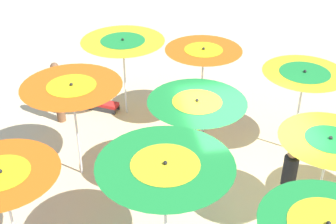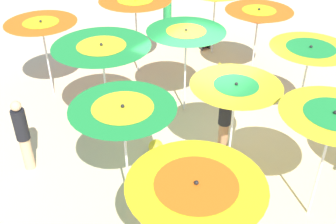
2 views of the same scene
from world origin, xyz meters
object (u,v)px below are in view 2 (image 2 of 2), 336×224
beach_umbrella_3 (258,17)px  beach_umbrella_6 (310,54)px  beach_umbrella_10 (333,123)px  beachgoer_0 (167,18)px  beach_umbrella_5 (102,52)px  beach_umbrella_2 (42,28)px  beachgoer_1 (23,134)px  beachgoer_2 (225,120)px  beach_umbrella_4 (186,37)px  beach_umbrella_8 (123,115)px  beach_umbrella_1 (135,6)px  lounger_1 (230,76)px  beach_umbrella_7 (235,93)px  beach_umbrella_11 (196,192)px  beach_ball (156,147)px  lounger_2 (199,39)px

beach_umbrella_3 → beach_umbrella_6: size_ratio=1.02×
beach_umbrella_10 → beachgoer_0: beach_umbrella_10 is taller
beach_umbrella_5 → beach_umbrella_6: size_ratio=1.11×
beach_umbrella_2 → beachgoer_1: (2.53, 2.04, -1.14)m
beachgoer_0 → beachgoer_2: bearing=-16.3°
beach_umbrella_3 → beach_umbrella_6: (1.54, 2.05, -0.01)m
beach_umbrella_2 → beach_umbrella_4: (-1.59, 3.61, 0.07)m
beach_umbrella_4 → beachgoer_1: size_ratio=1.33×
beach_umbrella_6 → beach_umbrella_8: 5.13m
beach_umbrella_1 → beach_umbrella_3: bearing=116.7°
beach_umbrella_1 → lounger_1: bearing=110.1°
beach_umbrella_10 → beach_umbrella_8: bearing=-59.3°
beach_umbrella_4 → beach_umbrella_7: beach_umbrella_4 is taller
beach_umbrella_10 → beachgoer_2: bearing=-108.5°
lounger_1 → beachgoer_0: bearing=110.4°
beachgoer_2 → beach_umbrella_2: bearing=-26.7°
beach_umbrella_7 → lounger_1: size_ratio=2.19×
beach_umbrella_11 → beach_ball: bearing=-133.3°
beach_umbrella_4 → lounger_2: bearing=-153.9°
beach_umbrella_4 → beach_ball: (2.01, 0.50, -1.99)m
lounger_2 → beachgoer_2: beachgoer_2 is taller
beach_umbrella_2 → beach_umbrella_4: beach_umbrella_4 is taller
beach_umbrella_3 → beach_umbrella_5: beach_umbrella_5 is taller
beach_umbrella_7 → beach_umbrella_10: beach_umbrella_10 is taller
beach_umbrella_4 → beach_ball: 2.87m
lounger_1 → beachgoer_2: (3.06, 1.42, 0.65)m
beach_umbrella_6 → beach_umbrella_10: bearing=25.1°
beach_umbrella_2 → beachgoer_1: 3.44m
beach_umbrella_1 → beach_umbrella_10: (2.84, 6.69, 0.08)m
beach_umbrella_10 → lounger_2: (-5.76, -6.14, -2.04)m
beachgoer_0 → beach_umbrella_11: bearing=-25.7°
beach_umbrella_7 → beach_ball: size_ratio=6.34×
beach_umbrella_2 → beach_umbrella_10: size_ratio=0.93×
beach_umbrella_11 → beachgoer_0: 10.04m
lounger_2 → beach_ball: lounger_2 is taller
beach_umbrella_5 → lounger_2: beach_umbrella_5 is taller
beach_ball → beach_umbrella_5: bearing=-88.9°
beach_umbrella_1 → lounger_2: beach_umbrella_1 is taller
beach_umbrella_8 → beachgoer_2: bearing=165.1°
beach_umbrella_10 → beach_umbrella_2: bearing=-91.4°
beach_umbrella_2 → beach_ball: (0.42, 4.11, -1.92)m
beach_ball → beachgoer_2: bearing=129.8°
beach_umbrella_7 → beach_umbrella_11: 3.06m
beach_umbrella_6 → beach_umbrella_8: size_ratio=0.92×
beach_umbrella_3 → beachgoer_2: beach_umbrella_3 is taller
beach_umbrella_11 → beachgoer_2: (-3.44, -1.29, -1.20)m
beach_umbrella_11 → beach_ball: 3.97m
beach_umbrella_10 → beachgoer_0: (-5.28, -7.23, -1.32)m
beachgoer_0 → beach_umbrella_2: bearing=-69.6°
beach_umbrella_6 → beachgoer_2: bearing=-26.7°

